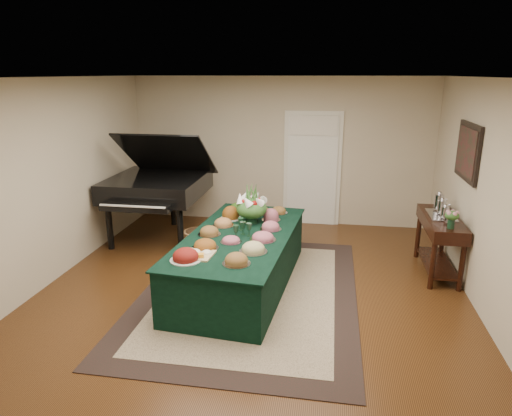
% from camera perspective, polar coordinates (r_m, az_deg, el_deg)
% --- Properties ---
extents(ground, '(6.00, 6.00, 0.00)m').
position_cam_1_polar(ground, '(6.08, -0.48, -10.33)').
color(ground, black).
rests_on(ground, ground).
extents(area_rug, '(2.74, 3.84, 0.01)m').
position_cam_1_polar(area_rug, '(6.04, -0.83, -10.45)').
color(area_rug, black).
rests_on(area_rug, ground).
extents(kitchen_doorway, '(1.05, 0.07, 2.10)m').
position_cam_1_polar(kitchen_doorway, '(8.49, 7.03, 4.70)').
color(kitchen_doorway, silver).
rests_on(kitchen_doorway, ground).
extents(buffet_table, '(1.52, 2.84, 0.72)m').
position_cam_1_polar(buffet_table, '(6.10, -1.98, -6.49)').
color(buffet_table, black).
rests_on(buffet_table, ground).
extents(food_platters, '(1.13, 2.28, 0.15)m').
position_cam_1_polar(food_platters, '(5.98, -2.24, -2.79)').
color(food_platters, silver).
rests_on(food_platters, buffet_table).
extents(cutting_board, '(0.36, 0.36, 0.10)m').
position_cam_1_polar(cutting_board, '(5.34, -7.16, -5.51)').
color(cutting_board, tan).
rests_on(cutting_board, buffet_table).
extents(green_goblets, '(0.23, 0.38, 0.18)m').
position_cam_1_polar(green_goblets, '(5.93, -1.74, -2.54)').
color(green_goblets, black).
rests_on(green_goblets, buffet_table).
extents(floral_centerpiece, '(0.45, 0.45, 0.45)m').
position_cam_1_polar(floral_centerpiece, '(6.36, -0.56, 0.44)').
color(floral_centerpiece, black).
rests_on(floral_centerpiece, buffet_table).
extents(grand_piano, '(1.63, 1.84, 1.85)m').
position_cam_1_polar(grand_piano, '(7.85, -12.21, 2.81)').
color(grand_piano, black).
rests_on(grand_piano, ground).
extents(wicker_basket, '(0.45, 0.45, 0.28)m').
position_cam_1_polar(wicker_basket, '(7.52, -7.32, -3.90)').
color(wicker_basket, '#A87543').
rests_on(wicker_basket, ground).
extents(mahogany_sideboard, '(0.45, 1.31, 0.83)m').
position_cam_1_polar(mahogany_sideboard, '(6.87, 22.07, -2.55)').
color(mahogany_sideboard, black).
rests_on(mahogany_sideboard, ground).
extents(tea_service, '(0.34, 0.74, 0.30)m').
position_cam_1_polar(tea_service, '(6.82, 22.28, -0.05)').
color(tea_service, silver).
rests_on(tea_service, mahogany_sideboard).
extents(pink_bouquet, '(0.20, 0.20, 0.25)m').
position_cam_1_polar(pink_bouquet, '(6.32, 23.29, -0.93)').
color(pink_bouquet, black).
rests_on(pink_bouquet, mahogany_sideboard).
extents(wall_painting, '(0.05, 0.95, 0.75)m').
position_cam_1_polar(wall_painting, '(6.67, 24.95, 6.40)').
color(wall_painting, black).
rests_on(wall_painting, ground).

